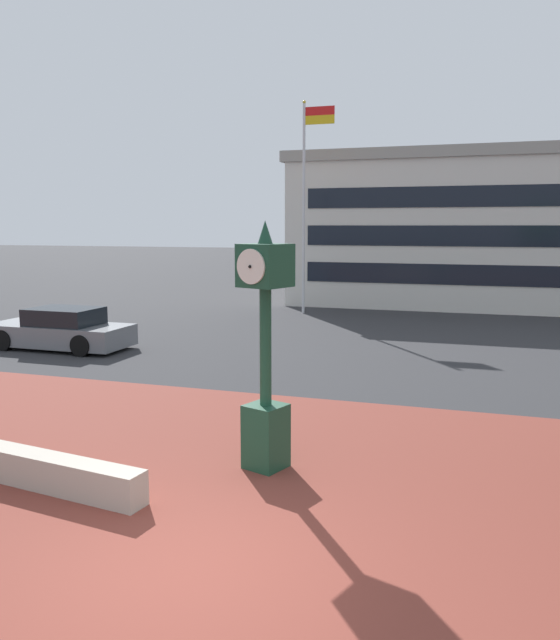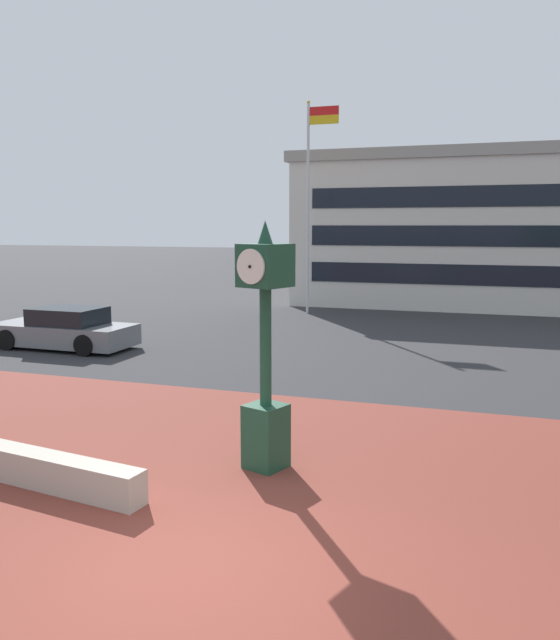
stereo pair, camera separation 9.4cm
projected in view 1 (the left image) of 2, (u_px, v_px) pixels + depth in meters
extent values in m
plane|color=#2D2D30|center=(187.00, 571.00, 7.06)|extent=(200.00, 200.00, 0.00)
cube|color=brown|center=(242.00, 508.00, 8.62)|extent=(44.00, 11.33, 0.01)
cube|color=#ADA393|center=(51.00, 473.00, 9.22)|extent=(3.22, 0.84, 0.50)
cube|color=#19422D|center=(266.00, 436.00, 10.01)|extent=(0.72, 0.72, 1.02)
cylinder|color=#19422D|center=(266.00, 347.00, 9.80)|extent=(0.18, 0.18, 1.84)
cube|color=#19422D|center=(265.00, 265.00, 9.62)|extent=(0.83, 0.83, 0.65)
cylinder|color=silver|center=(279.00, 264.00, 9.89)|extent=(0.50, 0.20, 0.52)
sphere|color=black|center=(280.00, 264.00, 9.90)|extent=(0.05, 0.05, 0.05)
cylinder|color=silver|center=(251.00, 267.00, 9.35)|extent=(0.50, 0.20, 0.52)
sphere|color=black|center=(250.00, 267.00, 9.33)|extent=(0.05, 0.05, 0.05)
cone|color=#19422D|center=(265.00, 232.00, 9.54)|extent=(0.23, 0.23, 0.35)
cube|color=slate|center=(59.00, 334.00, 19.84)|extent=(4.53, 1.85, 0.64)
cube|color=black|center=(64.00, 317.00, 19.69)|extent=(2.09, 1.57, 0.56)
cylinder|color=black|center=(4.00, 340.00, 19.51)|extent=(0.64, 0.23, 0.64)
cylinder|color=black|center=(40.00, 332.00, 21.08)|extent=(0.64, 0.23, 0.64)
cylinder|color=black|center=(81.00, 346.00, 18.64)|extent=(0.64, 0.23, 0.64)
cylinder|color=black|center=(113.00, 336.00, 20.21)|extent=(0.64, 0.23, 0.64)
cylinder|color=silver|center=(304.00, 211.00, 27.36)|extent=(0.12, 0.12, 8.87)
sphere|color=gold|center=(304.00, 102.00, 26.70)|extent=(0.14, 0.14, 0.14)
cube|color=red|center=(320.00, 111.00, 26.55)|extent=(1.25, 0.02, 0.36)
cube|color=gold|center=(320.00, 120.00, 26.61)|extent=(1.25, 0.02, 0.36)
cube|color=beige|center=(533.00, 234.00, 32.30)|extent=(22.52, 12.25, 6.72)
cube|color=gray|center=(537.00, 161.00, 31.77)|extent=(22.97, 12.49, 0.50)
cube|color=black|center=(540.00, 277.00, 26.76)|extent=(20.27, 0.04, 0.90)
cube|color=black|center=(543.00, 236.00, 26.51)|extent=(20.27, 0.04, 0.90)
cube|color=black|center=(545.00, 195.00, 26.26)|extent=(20.27, 0.04, 0.90)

